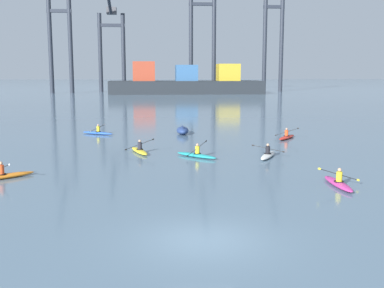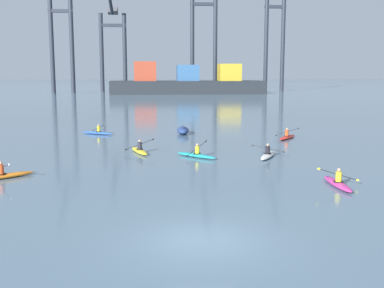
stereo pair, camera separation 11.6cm
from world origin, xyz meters
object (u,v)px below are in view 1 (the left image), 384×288
Objects in this scene: kayak_yellow at (140,150)px; kayak_orange at (3,176)px; capsized_dinghy at (183,130)px; kayak_white at (268,155)px; gantry_crane_east_mid at (203,23)px; gantry_crane_west_mid at (111,38)px; kayak_blue at (98,133)px; kayak_red at (287,137)px; kayak_teal at (196,155)px; container_barge at (186,83)px; gantry_crane_west at (59,28)px; kayak_magenta at (338,183)px; gantry_crane_east at (274,27)px.

kayak_yellow is 10.45m from kayak_orange.
kayak_white is at bearing -68.18° from capsized_dinghy.
capsized_dinghy is 0.76× the size of kayak_yellow.
gantry_crane_east_mid is 15.65× the size of capsized_dinghy.
kayak_white is at bearing -79.88° from gantry_crane_west_mid.
kayak_red is at bearing -14.48° from kayak_blue.
kayak_teal is (-11.60, -107.34, -19.72)m from gantry_crane_east_mid.
capsized_dinghy is at bearing 58.67° from kayak_orange.
kayak_teal is at bearing -96.17° from gantry_crane_east_mid.
kayak_white is at bearing -93.61° from gantry_crane_east_mid.
container_barge is 87.65m from kayak_red.
gantry_crane_west_mid is 9.70× the size of kayak_orange.
kayak_teal reaches higher than kayak_red.
gantry_crane_west reaches higher than kayak_yellow.
kayak_magenta is (0.47, -104.54, -2.71)m from container_barge.
kayak_red is (-3.02, -99.07, -19.72)m from gantry_crane_east_mid.
gantry_crane_west is 40.17m from gantry_crane_east_mid.
gantry_crane_east_mid reaches higher than kayak_blue.
gantry_crane_west is 1.20× the size of gantry_crane_west_mid.
gantry_crane_east_mid is 12.68× the size of kayak_blue.
container_barge is 96.06m from kayak_teal.
gantry_crane_east_mid reaches higher than kayak_yellow.
kayak_orange is at bearing 169.84° from kayak_magenta.
kayak_blue is 1.06× the size of kayak_orange.
gantry_crane_west is 102.44m from kayak_red.
gantry_crane_west_mid reaches higher than kayak_magenta.
kayak_white is 0.97× the size of kayak_yellow.
kayak_yellow is at bearing -84.17° from gantry_crane_west_mid.
kayak_yellow is (-9.77, -93.73, -2.71)m from container_barge.
kayak_teal is at bearing 27.09° from kayak_orange.
container_barge is 12.07× the size of kayak_magenta.
container_barge reaches higher than kayak_white.
kayak_blue is at bearing -99.50° from container_barge.
kayak_magenta is at bearing -89.74° from container_barge.
capsized_dinghy is 0.92× the size of kayak_teal.
container_barge is 37.67m from gantry_crane_west.
gantry_crane_west is at bearing 105.40° from kayak_teal.
gantry_crane_east is (21.21, 1.15, -0.82)m from gantry_crane_east_mid.
capsized_dinghy is (-11.79, -95.28, -19.54)m from gantry_crane_east_mid.
gantry_crane_west is 107.51m from kayak_teal.
gantry_crane_west_mid is at bearing 91.95° from kayak_orange.
kayak_orange is (-17.30, 3.10, 0.00)m from kayak_magenta.
capsized_dinghy is 0.86× the size of kayak_orange.
kayak_orange is (-10.75, -17.66, -0.18)m from capsized_dinghy.
gantry_crane_west is 96.02m from capsized_dinghy.
kayak_red is at bearing -76.99° from gantry_crane_west_mid.
gantry_crane_east reaches higher than container_barge.
container_barge is 84.04m from capsized_dinghy.
gantry_crane_west_mid reaches higher than kayak_red.
capsized_dinghy is 9.56m from kayak_red.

